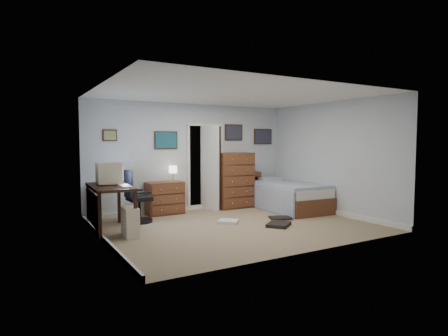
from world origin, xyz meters
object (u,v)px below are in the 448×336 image
Objects in this scene: computer_desk at (104,196)px; low_dresser at (165,198)px; office_chair at (137,202)px; bed at (287,195)px; tall_dresser at (233,180)px.

computer_desk is 1.86m from low_dresser.
office_chair is at bearing -146.39° from low_dresser.
computer_desk is at bearing -149.46° from office_chair.
tall_dresser is at bearing 142.46° from bed.
tall_dresser is (3.30, 0.99, 0.03)m from computer_desk.
office_chair is 2.64m from tall_dresser.
tall_dresser reaches higher than low_dresser.
low_dresser reaches higher than bed.
low_dresser is 1.80m from tall_dresser.
computer_desk is 0.67× the size of bed.
office_chair is at bearing -170.62° from tall_dresser.
computer_desk is at bearing -165.31° from tall_dresser.
low_dresser is at bearing 31.42° from office_chair.
tall_dresser is at bearing 19.67° from computer_desk.
low_dresser is at bearing 177.18° from tall_dresser.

